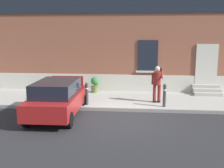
{
  "coord_description": "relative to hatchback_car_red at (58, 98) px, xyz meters",
  "views": [
    {
      "loc": [
        0.74,
        -10.47,
        3.33
      ],
      "look_at": [
        -0.44,
        1.6,
        1.1
      ],
      "focal_mm": 42.9,
      "sensor_mm": 36.0,
      "label": 1
    }
  ],
  "objects": [
    {
      "name": "person_on_phone",
      "position": [
        4.18,
        2.11,
        0.36
      ],
      "size": [
        0.51,
        0.47,
        1.75
      ],
      "rotation": [
        0.0,
        0.0,
        0.08
      ],
      "color": "maroon",
      "rests_on": "sidewalk"
    },
    {
      "name": "planter_cream",
      "position": [
        -1.71,
        3.93,
        -0.18
      ],
      "size": [
        0.44,
        0.44,
        0.86
      ],
      "color": "beige",
      "rests_on": "sidewalk"
    },
    {
      "name": "bollard_far_left",
      "position": [
        0.96,
        1.37,
        -0.08
      ],
      "size": [
        0.15,
        0.15,
        1.04
      ],
      "color": "#333338",
      "rests_on": "sidewalk"
    },
    {
      "name": "curb_edge",
      "position": [
        2.54,
        0.96,
        -0.71
      ],
      "size": [
        24.0,
        0.12,
        0.15
      ],
      "primitive_type": "cube",
      "color": "gray",
      "rests_on": "ground"
    },
    {
      "name": "planter_olive",
      "position": [
        0.88,
        4.1,
        -0.18
      ],
      "size": [
        0.44,
        0.44,
        0.86
      ],
      "color": "#606B38",
      "rests_on": "sidewalk"
    },
    {
      "name": "building_facade",
      "position": [
        2.55,
        5.3,
        2.94
      ],
      "size": [
        24.0,
        1.52,
        7.5
      ],
      "color": "brown",
      "rests_on": "ground"
    },
    {
      "name": "entrance_stoop",
      "position": [
        7.0,
        4.24,
        -0.45
      ],
      "size": [
        1.47,
        0.96,
        0.48
      ],
      "color": "#9E998E",
      "rests_on": "sidewalk"
    },
    {
      "name": "ground_plane",
      "position": [
        2.54,
        0.02,
        -0.79
      ],
      "size": [
        80.0,
        80.0,
        0.0
      ],
      "primitive_type": "plane",
      "color": "#232326"
    },
    {
      "name": "sidewalk",
      "position": [
        2.54,
        2.82,
        -0.71
      ],
      "size": [
        24.0,
        3.6,
        0.15
      ],
      "primitive_type": "cube",
      "color": "#99968E",
      "rests_on": "ground"
    },
    {
      "name": "hatchback_car_red",
      "position": [
        0.0,
        0.0,
        0.0
      ],
      "size": [
        1.86,
        4.1,
        1.5
      ],
      "color": "maroon",
      "rests_on": "ground"
    },
    {
      "name": "bollard_near_person",
      "position": [
        4.47,
        1.37,
        -0.08
      ],
      "size": [
        0.15,
        0.15,
        1.04
      ],
      "color": "#333338",
      "rests_on": "sidewalk"
    }
  ]
}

